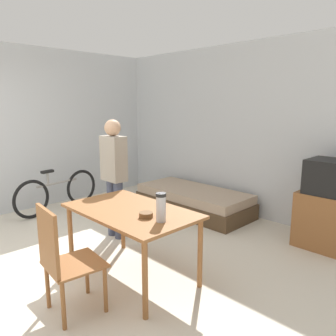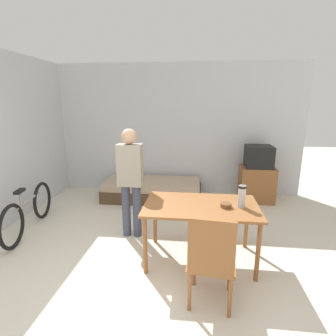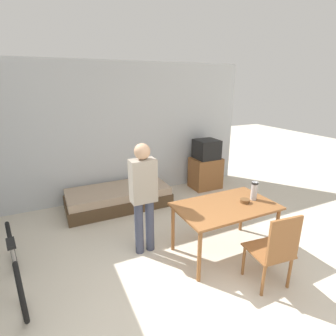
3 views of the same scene
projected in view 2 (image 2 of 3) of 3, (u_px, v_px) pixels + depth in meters
ground_plane at (124, 306)px, 2.53m from camera, size 20.00×20.00×0.00m
wall_back at (167, 130)px, 5.54m from camera, size 5.59×0.06×2.70m
wall_left at (7, 139)px, 4.11m from camera, size 0.06×4.44×2.70m
daybed at (153, 190)px, 5.33m from camera, size 1.95×0.87×0.38m
tv at (257, 176)px, 5.14m from camera, size 0.65×0.50×1.11m
dining_table at (201, 211)px, 3.15m from camera, size 1.36×0.82×0.73m
wooden_chair at (211, 259)px, 2.39m from camera, size 0.49×0.49×0.96m
bicycle at (29, 211)px, 3.96m from camera, size 0.30×1.57×0.72m
person_standing at (130, 176)px, 3.67m from camera, size 0.34×0.21×1.57m
thermos_flask at (242, 195)px, 3.02m from camera, size 0.09×0.09×0.26m
mate_bowl at (226, 205)px, 3.04m from camera, size 0.13×0.13×0.05m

